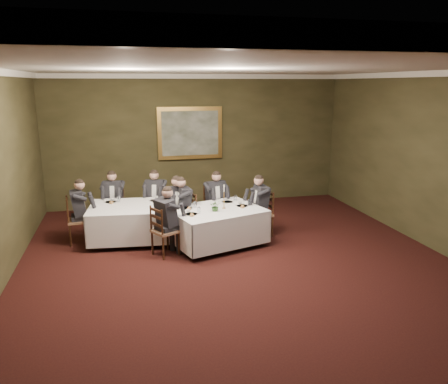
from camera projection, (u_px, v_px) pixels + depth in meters
name	position (u px, v px, depth m)	size (l,w,h in m)	color
ground	(248.00, 277.00, 7.55)	(10.00, 10.00, 0.00)	black
ceiling	(251.00, 67.00, 6.71)	(8.00, 10.00, 0.10)	silver
back_wall	(197.00, 141.00, 11.85)	(8.00, 0.10, 3.50)	#2F2C17
crown_molding	(251.00, 71.00, 6.72)	(8.00, 10.00, 0.12)	white
table_main	(216.00, 224.00, 8.98)	(2.13, 1.85, 0.67)	black
table_second	(133.00, 220.00, 9.23)	(1.91, 1.53, 0.67)	black
chair_main_backleft	(176.00, 223.00, 9.56)	(0.50, 0.49, 1.00)	#8C6347
diner_main_backleft	(176.00, 213.00, 9.50)	(0.47, 0.54, 1.35)	black
chair_main_backright	(215.00, 216.00, 10.04)	(0.52, 0.50, 1.00)	#8C6347
diner_main_backright	(215.00, 207.00, 9.98)	(0.49, 0.55, 1.35)	black
chair_main_endleft	(165.00, 241.00, 8.46)	(0.58, 0.59, 1.00)	#8C6347
diner_main_endleft	(165.00, 230.00, 8.41)	(0.61, 0.58, 1.35)	black
chair_main_endright	(262.00, 223.00, 9.58)	(0.44, 0.46, 1.00)	#8C6347
diner_main_endright	(262.00, 213.00, 9.52)	(0.50, 0.43, 1.35)	black
chair_sec_backleft	(115.00, 216.00, 10.09)	(0.51, 0.49, 1.00)	#8C6347
diner_sec_backleft	(114.00, 206.00, 10.02)	(0.48, 0.54, 1.35)	black
chair_sec_backright	(157.00, 214.00, 10.20)	(0.55, 0.54, 1.00)	#8C6347
diner_sec_backright	(156.00, 205.00, 10.14)	(0.53, 0.58, 1.35)	black
chair_sec_endright	(186.00, 225.00, 9.41)	(0.47, 0.49, 1.00)	#8C6347
diner_sec_endright	(185.00, 215.00, 9.35)	(0.52, 0.45, 1.35)	black
chair_sec_endleft	(78.00, 230.00, 9.12)	(0.47, 0.49, 1.00)	#8C6347
diner_sec_endleft	(78.00, 219.00, 9.07)	(0.52, 0.45, 1.35)	black
centerpiece	(215.00, 205.00, 8.73)	(0.21, 0.18, 0.24)	#2D5926
candlestick	(224.00, 199.00, 8.92)	(0.07, 0.07, 0.51)	#BA8239
place_setting_table_main	(189.00, 206.00, 9.01)	(0.33, 0.31, 0.14)	white
place_setting_table_second	(113.00, 200.00, 9.48)	(0.33, 0.31, 0.14)	white
painting	(190.00, 133.00, 11.69)	(1.74, 0.09, 1.40)	#DCA150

